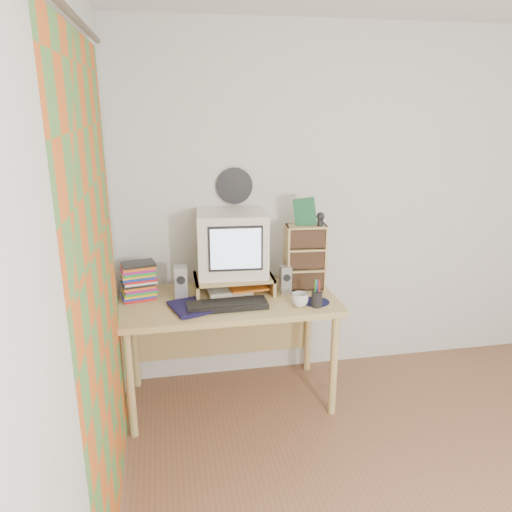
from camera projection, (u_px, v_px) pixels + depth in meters
name	position (u px, v px, depth m)	size (l,w,h in m)	color
back_wall	(360.00, 206.00, 3.64)	(3.50, 3.50, 0.00)	white
left_wall	(70.00, 328.00, 1.69)	(3.50, 3.50, 0.00)	white
curtain	(100.00, 301.00, 2.18)	(2.20, 2.20, 0.00)	#C5561B
wall_disc	(234.00, 186.00, 3.40)	(0.25, 0.25, 0.02)	black
desk	(227.00, 313.00, 3.36)	(1.40, 0.70, 0.75)	tan
monitor_riser	(234.00, 279.00, 3.33)	(0.52, 0.30, 0.12)	tan
crt_monitor	(232.00, 243.00, 3.31)	(0.44, 0.44, 0.42)	silver
speaker_left	(181.00, 283.00, 3.23)	(0.08, 0.08, 0.22)	#9E9EA2
speaker_right	(285.00, 280.00, 3.33)	(0.07, 0.07, 0.19)	#9E9EA2
keyboard	(227.00, 305.00, 3.11)	(0.50, 0.17, 0.03)	black
dvd_stack	(138.00, 277.00, 3.22)	(0.21, 0.15, 0.29)	brown
cd_rack	(305.00, 257.00, 3.37)	(0.27, 0.14, 0.45)	tan
mug	(300.00, 300.00, 3.13)	(0.11, 0.11, 0.09)	silver
diary	(173.00, 309.00, 3.04)	(0.25, 0.19, 0.05)	#120E36
mousepad	(316.00, 302.00, 3.20)	(0.18, 0.18, 0.00)	black
pen_cup	(317.00, 296.00, 3.11)	(0.07, 0.07, 0.14)	black
papers	(236.00, 288.00, 3.38)	(0.29, 0.21, 0.04)	silver
red_box	(221.00, 305.00, 3.10)	(0.07, 0.05, 0.04)	#B82A13
game_box	(305.00, 212.00, 3.27)	(0.14, 0.03, 0.18)	#195A35
webcam	(320.00, 219.00, 3.27)	(0.05, 0.05, 0.09)	black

